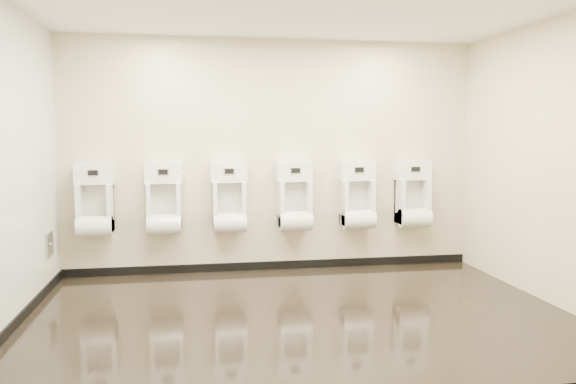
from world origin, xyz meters
The scene contains 16 objects.
ground centered at (0.00, 0.00, 0.00)m, with size 5.00×3.50×0.00m, color black.
ceiling centered at (0.00, 0.00, 2.80)m, with size 5.00×3.50×0.00m, color white.
back_wall centered at (0.00, 1.75, 1.40)m, with size 5.00×0.02×2.80m, color beige.
front_wall centered at (0.00, -1.75, 1.40)m, with size 5.00×0.02×2.80m, color beige.
left_wall centered at (-2.50, 0.00, 1.40)m, with size 0.02×3.50×2.80m, color beige.
right_wall centered at (2.50, 0.00, 1.40)m, with size 0.02×3.50×2.80m, color beige.
tile_overlay_left centered at (-2.50, 0.00, 1.40)m, with size 0.01×3.50×2.80m, color silver.
skirting_back centered at (0.00, 1.74, 0.05)m, with size 5.00×0.02×0.10m, color black.
skirting_left centered at (-2.49, 0.00, 0.05)m, with size 0.02×3.50×0.10m, color black.
access_panel centered at (-2.48, 1.20, 0.50)m, with size 0.04×0.25×0.25m.
urinal_0 centered at (-2.07, 1.60, 0.86)m, with size 0.44×0.33×0.82m.
urinal_1 centered at (-1.30, 1.60, 0.86)m, with size 0.44×0.33×0.82m.
urinal_2 centered at (-0.55, 1.60, 0.86)m, with size 0.44×0.33×0.82m.
urinal_3 centered at (0.24, 1.60, 0.86)m, with size 0.44×0.33×0.82m.
urinal_4 centered at (1.03, 1.60, 0.86)m, with size 0.44×0.33×0.82m.
urinal_5 centered at (1.75, 1.60, 0.86)m, with size 0.44×0.33×0.82m.
Camera 1 is at (-0.96, -5.00, 1.67)m, focal length 35.00 mm.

